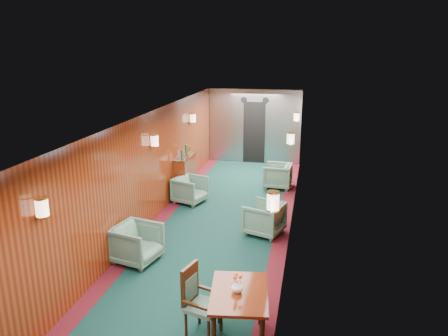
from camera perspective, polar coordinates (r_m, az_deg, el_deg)
name	(u,v)px	position (r m, az deg, el deg)	size (l,w,h in m)	color
room	(214,157)	(8.50, -1.31, 1.41)	(12.00, 12.10, 2.40)	#0D322B
bulkhead	(255,126)	(14.29, 4.01, 5.43)	(2.98, 0.17, 2.39)	#A5A7AC
windows_right	(291,167)	(8.60, 8.79, 0.11)	(0.02, 8.60, 0.80)	silver
wall_sconces	(220,143)	(9.01, -0.51, 3.24)	(2.97, 7.97, 0.25)	#FFE5C6
dining_table	(239,300)	(5.75, 2.00, -16.89)	(0.84, 1.10, 0.76)	maroon
side_chair	(197,298)	(6.02, -3.50, -16.54)	(0.53, 0.55, 0.97)	#1F483C
credenza	(185,174)	(11.40, -5.12, -0.77)	(0.35, 1.11, 1.27)	maroon
flower_vase	(237,286)	(5.65, 1.70, -15.21)	(0.15, 0.15, 0.15)	white
armchair_left_near	(137,243)	(8.02, -11.33, -9.65)	(0.74, 0.76, 0.69)	#1F483C
armchair_left_far	(190,190)	(10.73, -4.46, -2.86)	(0.69, 0.71, 0.65)	#1F483C
armchair_right_near	(264,218)	(9.00, 5.23, -6.57)	(0.71, 0.73, 0.67)	#1F483C
armchair_right_far	(277,176)	(11.89, 7.00, -1.02)	(0.71, 0.73, 0.66)	#1F483C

